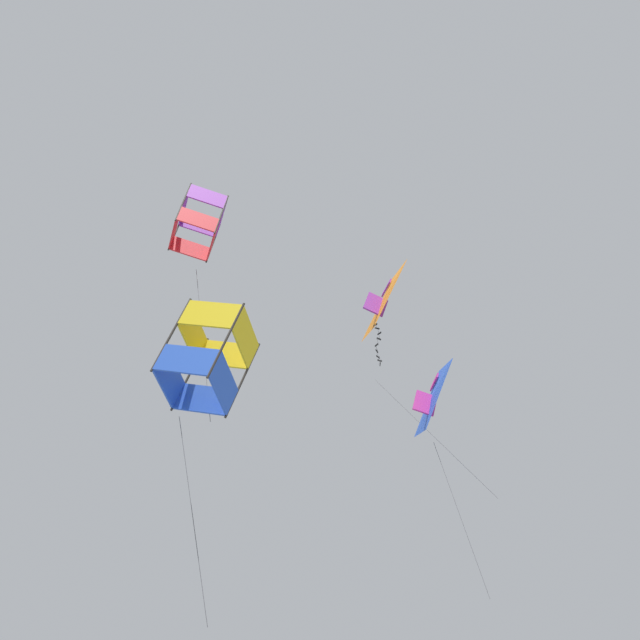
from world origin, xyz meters
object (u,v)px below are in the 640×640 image
at_px(kite_delta_far_centre, 381,303).
at_px(kite_box_near_left, 199,223).
at_px(kite_box_mid_left, 208,357).
at_px(kite_delta_near_right, 431,400).

bearing_deg(kite_delta_far_centre, kite_box_near_left, 123.08).
height_order(kite_box_mid_left, kite_delta_far_centre, kite_delta_far_centre).
height_order(kite_delta_near_right, kite_box_near_left, kite_box_near_left).
bearing_deg(kite_box_mid_left, kite_delta_near_right, -27.66).
bearing_deg(kite_box_near_left, kite_delta_near_right, -65.12).
distance_m(kite_box_mid_left, kite_box_near_left, 6.23).
relative_size(kite_delta_near_right, kite_box_near_left, 0.99).
relative_size(kite_box_mid_left, kite_box_near_left, 0.92).
bearing_deg(kite_delta_far_centre, kite_delta_near_right, -150.00).
xyz_separation_m(kite_delta_near_right, kite_box_near_left, (2.51, -8.89, 1.27)).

